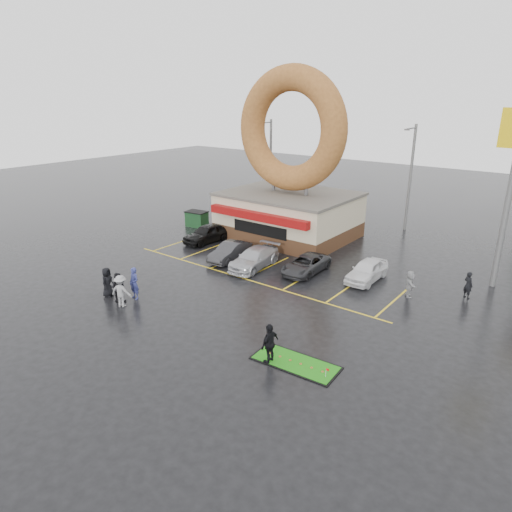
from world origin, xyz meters
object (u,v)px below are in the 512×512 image
Objects in this scene: streetlight_left at (270,163)px; car_black at (207,233)px; car_dgrey at (230,252)px; car_white at (367,270)px; person_cameraman at (270,344)px; car_silver at (254,258)px; car_grey at (306,264)px; donut_shop at (289,183)px; streetlight_mid at (410,175)px; person_blue at (134,283)px; putting_green at (295,363)px; dumpster at (197,219)px.

car_black is (2.73, -12.30, -4.06)m from streetlight_left.
car_black is at bearing 148.71° from car_dgrey.
car_white is 11.52m from person_cameraman.
car_grey is (3.32, 1.36, -0.08)m from car_silver.
donut_shop is 9.20m from car_grey.
person_blue is (-7.13, -23.76, -3.83)m from streetlight_mid.
car_dgrey is (-0.02, -7.45, -3.82)m from donut_shop.
streetlight_left is 17.70m from car_silver.
car_dgrey is at bearing -114.52° from streetlight_mid.
putting_green is (11.07, -8.40, -0.61)m from car_dgrey.
donut_shop is 2.94× the size of car_silver.
streetlight_left is 14.04m from streetlight_mid.
streetlight_left is 2.24× the size of putting_green.
car_black is (-4.27, -5.35, -3.74)m from donut_shop.
streetlight_left is at bearing 135.22° from donut_shop.
dumpster reaches higher than putting_green.
donut_shop is 7.09× the size of person_blue.
streetlight_mid is at bearing 48.62° from donut_shop.
donut_shop is 3.22× the size of car_grey.
car_grey is (9.85, -0.86, -0.14)m from car_black.
person_blue is 1.00× the size of person_cameraman.
donut_shop is 9.87m from streetlight_left.
car_dgrey is at bearing 142.81° from putting_green.
streetlight_left is at bearing -142.18° from person_cameraman.
car_black is 2.37× the size of dumpster.
dumpster is 23.49m from putting_green.
car_silver is at bearing -160.16° from car_white.
streetlight_mid is at bearing 76.19° from person_blue.
car_dgrey is (6.98, -14.39, -4.14)m from streetlight_left.
person_cameraman is (10.08, -16.47, -3.52)m from donut_shop.
car_silver is at bearing -32.87° from dumpster.
person_cameraman is at bearing -58.53° from donut_shop.
car_grey is at bearing 17.25° from car_silver.
car_grey is at bearing -0.48° from car_black.
putting_green is at bearing -80.34° from streetlight_mid.
donut_shop is 16.20m from person_blue.
car_silver reaches higher than putting_green.
person_blue is at bearing -95.73° from car_dgrey.
person_cameraman is 1.47m from putting_green.
donut_shop reaches higher than streetlight_mid.
car_white is 0.99× the size of putting_green.
person_cameraman is (10.21, -0.65, -0.00)m from person_blue.
car_white reaches higher than car_dgrey.
car_white is at bearing 98.72° from putting_green.
car_white is 11.02m from putting_green.
dumpster is at bearing 124.31° from person_blue.
donut_shop is 3.36× the size of putting_green.
person_blue is at bearing -65.70° from dumpster.
dumpster is at bearing 171.82° from car_white.
car_black is 9.89m from car_grey.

